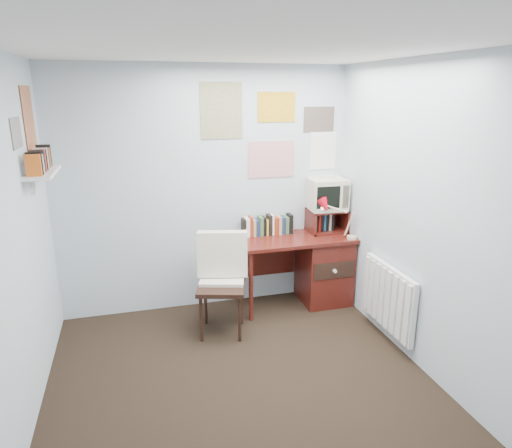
{
  "coord_description": "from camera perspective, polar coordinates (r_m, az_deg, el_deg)",
  "views": [
    {
      "loc": [
        -0.73,
        -2.8,
        2.24
      ],
      "look_at": [
        0.33,
        1.02,
        1.08
      ],
      "focal_mm": 32.0,
      "sensor_mm": 36.0,
      "label": 1
    }
  ],
  "objects": [
    {
      "name": "ground",
      "position": [
        3.66,
        -0.79,
        -21.46
      ],
      "size": [
        3.5,
        3.5,
        0.0
      ],
      "primitive_type": "plane",
      "color": "black",
      "rests_on": "ground"
    },
    {
      "name": "back_wall",
      "position": [
        4.71,
        -6.3,
        4.1
      ],
      "size": [
        3.0,
        0.02,
        2.5
      ],
      "primitive_type": "cube",
      "color": "silver",
      "rests_on": "ground"
    },
    {
      "name": "left_wall",
      "position": [
        3.06,
        -29.24,
        -4.7
      ],
      "size": [
        0.02,
        3.5,
        2.5
      ],
      "primitive_type": "cube",
      "color": "silver",
      "rests_on": "ground"
    },
    {
      "name": "right_wall",
      "position": [
        3.71,
        22.15,
        -0.39
      ],
      "size": [
        0.02,
        3.5,
        2.5
      ],
      "primitive_type": "cube",
      "color": "silver",
      "rests_on": "ground"
    },
    {
      "name": "ceiling",
      "position": [
        2.9,
        -0.99,
        21.46
      ],
      "size": [
        3.0,
        3.5,
        0.02
      ],
      "primitive_type": "cube",
      "color": "white",
      "rests_on": "back_wall"
    },
    {
      "name": "desk",
      "position": [
        5.03,
        7.88,
        -5.25
      ],
      "size": [
        1.2,
        0.55,
        0.76
      ],
      "color": "#511812",
      "rests_on": "ground"
    },
    {
      "name": "desk_chair",
      "position": [
        4.33,
        -4.35,
        -7.9
      ],
      "size": [
        0.59,
        0.57,
        0.93
      ],
      "primitive_type": "cube",
      "rotation": [
        0.0,
        0.0,
        -0.29
      ],
      "color": "black",
      "rests_on": "ground"
    },
    {
      "name": "desk_lamp",
      "position": [
        4.8,
        12.01,
        0.31
      ],
      "size": [
        0.29,
        0.26,
        0.37
      ],
      "primitive_type": "cube",
      "rotation": [
        0.0,
        0.0,
        -0.15
      ],
      "color": "red",
      "rests_on": "desk"
    },
    {
      "name": "tv_riser",
      "position": [
        5.01,
        8.84,
        0.46
      ],
      "size": [
        0.4,
        0.3,
        0.25
      ],
      "primitive_type": "cube",
      "color": "#511812",
      "rests_on": "desk"
    },
    {
      "name": "crt_tv",
      "position": [
        4.95,
        8.82,
        3.93
      ],
      "size": [
        0.4,
        0.38,
        0.36
      ],
      "primitive_type": "cube",
      "rotation": [
        0.0,
        0.0,
        -0.06
      ],
      "color": "beige",
      "rests_on": "tv_riser"
    },
    {
      "name": "book_row",
      "position": [
        4.86,
        1.7,
        -0.04
      ],
      "size": [
        0.6,
        0.14,
        0.22
      ],
      "primitive_type": "cube",
      "color": "#511812",
      "rests_on": "desk"
    },
    {
      "name": "radiator",
      "position": [
        4.39,
        16.22,
        -8.85
      ],
      "size": [
        0.09,
        0.8,
        0.6
      ],
      "primitive_type": "cube",
      "color": "white",
      "rests_on": "right_wall"
    },
    {
      "name": "wall_shelf",
      "position": [
        4.0,
        -25.13,
        5.87
      ],
      "size": [
        0.2,
        0.62,
        0.24
      ],
      "primitive_type": "cube",
      "color": "white",
      "rests_on": "left_wall"
    },
    {
      "name": "posters_back",
      "position": [
        4.77,
        1.97,
        11.64
      ],
      "size": [
        1.2,
        0.01,
        0.9
      ],
      "primitive_type": "cube",
      "color": "white",
      "rests_on": "back_wall"
    },
    {
      "name": "posters_left",
      "position": [
        3.98,
        -27.15,
        11.12
      ],
      "size": [
        0.01,
        0.7,
        0.6
      ],
      "primitive_type": "cube",
      "color": "white",
      "rests_on": "left_wall"
    }
  ]
}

